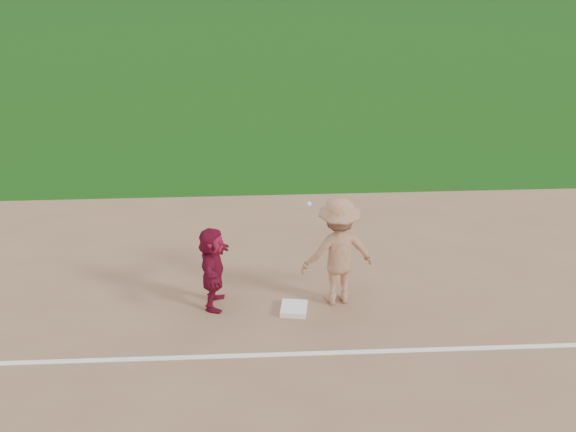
{
  "coord_description": "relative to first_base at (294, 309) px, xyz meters",
  "views": [
    {
      "loc": [
        -0.57,
        -9.91,
        7.27
      ],
      "look_at": [
        0.0,
        1.5,
        1.3
      ],
      "focal_mm": 45.0,
      "sensor_mm": 36.0,
      "label": 1
    }
  ],
  "objects": [
    {
      "name": "ground",
      "position": [
        -0.05,
        -0.38,
        -0.07
      ],
      "size": [
        160.0,
        160.0,
        0.0
      ],
      "primitive_type": "plane",
      "color": "#13440D",
      "rests_on": "ground"
    },
    {
      "name": "first_base",
      "position": [
        0.0,
        0.0,
        0.0
      ],
      "size": [
        0.5,
        0.5,
        0.1
      ],
      "primitive_type": "cube",
      "rotation": [
        0.0,
        0.0,
        -0.15
      ],
      "color": "white",
      "rests_on": "infield_dirt"
    },
    {
      "name": "foul_line",
      "position": [
        -0.05,
        -1.18,
        -0.04
      ],
      "size": [
        60.0,
        0.1,
        0.01
      ],
      "primitive_type": "cube",
      "color": "white",
      "rests_on": "infield_dirt"
    },
    {
      "name": "first_base_play",
      "position": [
        0.77,
        0.3,
        0.94
      ],
      "size": [
        1.4,
        0.98,
        2.19
      ],
      "color": "gray",
      "rests_on": "infield_dirt"
    },
    {
      "name": "base_runner",
      "position": [
        -1.38,
        0.27,
        0.71
      ],
      "size": [
        0.54,
        1.43,
        1.52
      ],
      "primitive_type": "imported",
      "rotation": [
        0.0,
        0.0,
        1.51
      ],
      "color": "maroon",
      "rests_on": "infield_dirt"
    }
  ]
}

